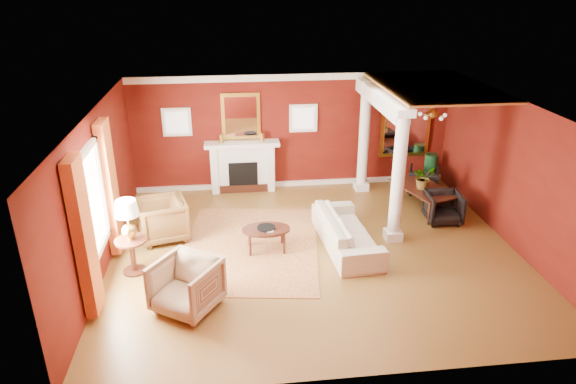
{
  "coord_description": "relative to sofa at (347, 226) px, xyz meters",
  "views": [
    {
      "loc": [
        -1.58,
        -8.85,
        5.15
      ],
      "look_at": [
        -0.5,
        0.39,
        1.15
      ],
      "focal_mm": 32.0,
      "sensor_mm": 36.0,
      "label": 1
    }
  ],
  "objects": [
    {
      "name": "armchair_stripe",
      "position": [
        -3.08,
        -1.75,
        0.03
      ],
      "size": [
        1.27,
        1.26,
        0.97
      ],
      "primitive_type": "imported",
      "rotation": [
        0.0,
        0.0,
        -0.59
      ],
      "color": "tan",
      "rests_on": "ground"
    },
    {
      "name": "column_back",
      "position": [
        1.03,
        2.88,
        0.97
      ],
      "size": [
        0.36,
        0.36,
        2.8
      ],
      "color": "white",
      "rests_on": "ground"
    },
    {
      "name": "dining_chair_near",
      "position": [
        2.38,
        0.85,
        -0.08
      ],
      "size": [
        0.78,
        0.74,
        0.76
      ],
      "primitive_type": "imported",
      "rotation": [
        0.0,
        0.0,
        -0.07
      ],
      "color": "black",
      "rests_on": "ground"
    },
    {
      "name": "amber_ceiling",
      "position": [
        2.18,
        1.63,
        2.41
      ],
      "size": [
        2.3,
        3.4,
        0.04
      ],
      "primitive_type": "cube",
      "color": "#D88D3F",
      "rests_on": "room_shell"
    },
    {
      "name": "flank_window_right",
      "position": [
        -0.42,
        3.34,
        1.34
      ],
      "size": [
        0.7,
        0.07,
        0.7
      ],
      "color": "white",
      "rests_on": "room_shell"
    },
    {
      "name": "coffee_table",
      "position": [
        -1.63,
        0.04,
        -0.02
      ],
      "size": [
        0.96,
        0.96,
        0.48
      ],
      "rotation": [
        0.0,
        0.0,
        -0.21
      ],
      "color": "black",
      "rests_on": "ground"
    },
    {
      "name": "ground",
      "position": [
        -0.67,
        -0.12,
        -0.46
      ],
      "size": [
        8.0,
        8.0,
        0.0
      ],
      "primitive_type": "plane",
      "color": "brown",
      "rests_on": "ground"
    },
    {
      "name": "side_table",
      "position": [
        -4.13,
        -0.48,
        0.52
      ],
      "size": [
        0.58,
        0.58,
        1.46
      ],
      "rotation": [
        0.0,
        0.0,
        -0.11
      ],
      "color": "black",
      "rests_on": "ground"
    },
    {
      "name": "header_beam",
      "position": [
        1.03,
        1.78,
        2.16
      ],
      "size": [
        0.3,
        3.2,
        0.32
      ],
      "primitive_type": "cube",
      "color": "white",
      "rests_on": "column_front"
    },
    {
      "name": "rug",
      "position": [
        -1.94,
        0.21,
        -0.45
      ],
      "size": [
        3.15,
        3.92,
        0.01
      ],
      "primitive_type": "cube",
      "rotation": [
        0.0,
        0.0,
        -0.13
      ],
      "color": "maroon",
      "rests_on": "ground"
    },
    {
      "name": "sofa",
      "position": [
        0.0,
        0.0,
        0.0
      ],
      "size": [
        0.85,
        2.38,
        0.91
      ],
      "primitive_type": "imported",
      "rotation": [
        0.0,
        0.0,
        1.64
      ],
      "color": "#EFE1C9",
      "rests_on": "ground"
    },
    {
      "name": "fireplace",
      "position": [
        -1.97,
        3.2,
        0.19
      ],
      "size": [
        1.85,
        0.42,
        1.29
      ],
      "color": "white",
      "rests_on": "ground"
    },
    {
      "name": "coffee_book",
      "position": [
        -1.64,
        -0.03,
        0.13
      ],
      "size": [
        0.15,
        0.04,
        0.21
      ],
      "primitive_type": "imported",
      "rotation": [
        0.0,
        0.0,
        -0.18
      ],
      "color": "black",
      "rests_on": "coffee_table"
    },
    {
      "name": "flank_window_left",
      "position": [
        -3.52,
        3.34,
        1.34
      ],
      "size": [
        0.7,
        0.07,
        0.7
      ],
      "color": "white",
      "rests_on": "room_shell"
    },
    {
      "name": "base_trim",
      "position": [
        -0.67,
        3.34,
        -0.4
      ],
      "size": [
        8.0,
        0.08,
        0.12
      ],
      "primitive_type": "cube",
      "color": "white",
      "rests_on": "ground"
    },
    {
      "name": "chandelier",
      "position": [
        2.23,
        1.68,
        1.79
      ],
      "size": [
        0.6,
        0.62,
        0.75
      ],
      "color": "gold",
      "rests_on": "room_shell"
    },
    {
      "name": "room_shell",
      "position": [
        -0.67,
        -0.12,
        1.56
      ],
      "size": [
        8.04,
        7.04,
        2.92
      ],
      "color": "#5E160D",
      "rests_on": "ground"
    },
    {
      "name": "dining_table",
      "position": [
        2.18,
        1.55,
        -0.01
      ],
      "size": [
        1.01,
        1.68,
        0.88
      ],
      "primitive_type": "imported",
      "rotation": [
        0.0,
        0.0,
        1.88
      ],
      "color": "black",
      "rests_on": "ground"
    },
    {
      "name": "potted_plant",
      "position": [
        2.1,
        1.49,
        0.64
      ],
      "size": [
        0.67,
        0.7,
        0.43
      ],
      "primitive_type": "imported",
      "rotation": [
        0.0,
        0.0,
        0.39
      ],
      "color": "#26591E",
      "rests_on": "dining_table"
    },
    {
      "name": "overmantel_mirror",
      "position": [
        -1.97,
        3.33,
        1.44
      ],
      "size": [
        0.95,
        0.07,
        1.15
      ],
      "color": "gold",
      "rests_on": "fireplace"
    },
    {
      "name": "column_front",
      "position": [
        1.03,
        0.18,
        0.97
      ],
      "size": [
        0.36,
        0.36,
        2.8
      ],
      "color": "white",
      "rests_on": "ground"
    },
    {
      "name": "dining_chair_far",
      "position": [
        2.52,
        2.49,
        -0.09
      ],
      "size": [
        0.91,
        0.89,
        0.73
      ],
      "primitive_type": "imported",
      "rotation": [
        0.0,
        0.0,
        2.74
      ],
      "color": "black",
      "rests_on": "ground"
    },
    {
      "name": "green_urn",
      "position": [
        2.83,
        2.88,
        -0.11
      ],
      "size": [
        0.37,
        0.37,
        0.89
      ],
      "color": "#133C1C",
      "rests_on": "ground"
    },
    {
      "name": "dining_mirror",
      "position": [
        2.23,
        3.33,
        1.09
      ],
      "size": [
        1.3,
        0.07,
        1.7
      ],
      "color": "gold",
      "rests_on": "room_shell"
    },
    {
      "name": "armchair_leopard",
      "position": [
        -3.72,
        0.79,
        0.03
      ],
      "size": [
        1.09,
        1.13,
        0.97
      ],
      "primitive_type": "imported",
      "rotation": [
        0.0,
        0.0,
        -1.32
      ],
      "color": "black",
      "rests_on": "ground"
    },
    {
      "name": "left_window",
      "position": [
        -4.56,
        -0.72,
        0.97
      ],
      "size": [
        0.21,
        2.55,
        2.6
      ],
      "color": "white",
      "rests_on": "room_shell"
    },
    {
      "name": "crown_trim",
      "position": [
        -0.67,
        3.34,
        2.36
      ],
      "size": [
        8.0,
        0.08,
        0.16
      ],
      "primitive_type": "cube",
      "color": "white",
      "rests_on": "room_shell"
    }
  ]
}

